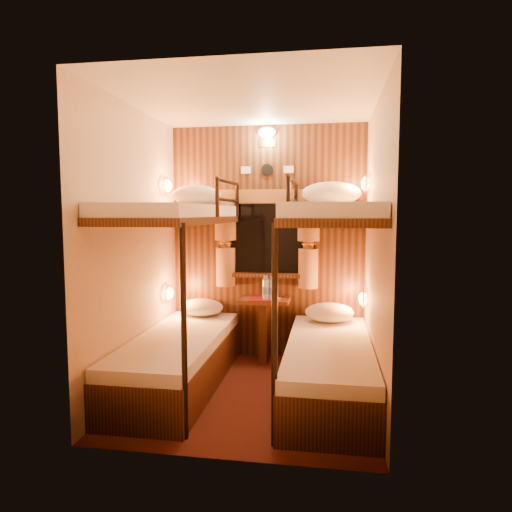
% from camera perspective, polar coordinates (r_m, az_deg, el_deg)
% --- Properties ---
extents(floor, '(2.10, 2.10, 0.00)m').
position_cam_1_polar(floor, '(4.01, -0.70, -16.76)').
color(floor, '#3C1310').
rests_on(floor, ground).
extents(ceiling, '(2.10, 2.10, 0.00)m').
position_cam_1_polar(ceiling, '(3.82, -0.75, 18.87)').
color(ceiling, silver).
rests_on(ceiling, wall_back).
extents(wall_back, '(2.40, 0.00, 2.40)m').
position_cam_1_polar(wall_back, '(4.76, 1.43, 1.65)').
color(wall_back, '#C6B293').
rests_on(wall_back, floor).
extents(wall_front, '(2.40, 0.00, 2.40)m').
position_cam_1_polar(wall_front, '(2.70, -4.52, -1.24)').
color(wall_front, '#C6B293').
rests_on(wall_front, floor).
extents(wall_left, '(0.00, 2.40, 2.40)m').
position_cam_1_polar(wall_left, '(4.02, -14.93, 0.78)').
color(wall_left, '#C6B293').
rests_on(wall_left, floor).
extents(wall_right, '(0.00, 2.40, 2.40)m').
position_cam_1_polar(wall_right, '(3.69, 14.77, 0.38)').
color(wall_right, '#C6B293').
rests_on(wall_right, floor).
extents(back_panel, '(2.00, 0.03, 2.40)m').
position_cam_1_polar(back_panel, '(4.74, 1.41, 1.64)').
color(back_panel, black).
rests_on(back_panel, floor).
extents(bunk_left, '(0.72, 1.90, 1.82)m').
position_cam_1_polar(bunk_left, '(4.05, -9.70, -8.27)').
color(bunk_left, black).
rests_on(bunk_left, floor).
extents(bunk_right, '(0.72, 1.90, 1.82)m').
position_cam_1_polar(bunk_right, '(3.85, 9.14, -9.01)').
color(bunk_right, black).
rests_on(bunk_right, floor).
extents(window, '(1.00, 0.12, 0.79)m').
position_cam_1_polar(window, '(4.72, 1.36, 1.39)').
color(window, black).
rests_on(window, back_panel).
extents(curtains, '(1.10, 0.22, 1.00)m').
position_cam_1_polar(curtains, '(4.68, 1.31, 2.37)').
color(curtains, olive).
rests_on(curtains, back_panel).
extents(back_fixtures, '(0.54, 0.09, 0.48)m').
position_cam_1_polar(back_fixtures, '(4.76, 1.38, 14.29)').
color(back_fixtures, black).
rests_on(back_fixtures, back_panel).
extents(reading_lamps, '(2.00, 0.20, 1.25)m').
position_cam_1_polar(reading_lamps, '(4.41, 0.83, 1.88)').
color(reading_lamps, orange).
rests_on(reading_lamps, wall_left).
extents(table, '(0.50, 0.34, 0.66)m').
position_cam_1_polar(table, '(4.68, 1.08, -8.14)').
color(table, '#502212').
rests_on(table, floor).
extents(bottle_left, '(0.07, 0.07, 0.24)m').
position_cam_1_polar(bottle_left, '(4.55, 1.22, -4.18)').
color(bottle_left, '#99BFE5').
rests_on(bottle_left, table).
extents(bottle_right, '(0.07, 0.07, 0.23)m').
position_cam_1_polar(bottle_right, '(4.55, 2.00, -4.23)').
color(bottle_right, '#99BFE5').
rests_on(bottle_right, table).
extents(sachet_a, '(0.08, 0.06, 0.01)m').
position_cam_1_polar(sachet_a, '(4.62, 2.56, -5.30)').
color(sachet_a, silver).
rests_on(sachet_a, table).
extents(sachet_b, '(0.08, 0.06, 0.01)m').
position_cam_1_polar(sachet_b, '(4.63, 2.29, -5.27)').
color(sachet_b, silver).
rests_on(sachet_b, table).
extents(pillow_lower_left, '(0.45, 0.32, 0.18)m').
position_cam_1_polar(pillow_lower_left, '(4.75, -6.80, -6.37)').
color(pillow_lower_left, silver).
rests_on(pillow_lower_left, bunk_left).
extents(pillow_lower_right, '(0.47, 0.34, 0.19)m').
position_cam_1_polar(pillow_lower_right, '(4.51, 9.17, -6.98)').
color(pillow_lower_right, silver).
rests_on(pillow_lower_right, bunk_right).
extents(pillow_upper_left, '(0.49, 0.35, 0.19)m').
position_cam_1_polar(pillow_upper_left, '(4.52, -7.46, 7.54)').
color(pillow_upper_left, silver).
rests_on(pillow_upper_left, bunk_left).
extents(pillow_upper_right, '(0.57, 0.41, 0.22)m').
position_cam_1_polar(pillow_upper_right, '(4.48, 9.39, 7.75)').
color(pillow_upper_right, silver).
rests_on(pillow_upper_right, bunk_right).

